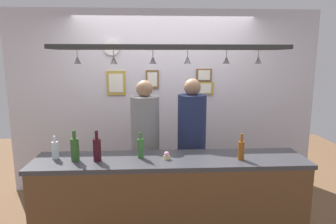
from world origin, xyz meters
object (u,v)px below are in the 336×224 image
Objects in this scene: wall_clock at (112,47)px; picture_frame_crest at (152,79)px; picture_frame_caricature at (116,83)px; picture_frame_lower_pair at (203,88)px; person_left_grey_shirt at (145,136)px; bottle_beer_green_import at (141,148)px; cupcake at (167,156)px; picture_frame_upper_small at (204,75)px; bottle_wine_dark_red at (97,149)px; person_right_navy_shirt at (192,135)px; bottle_soda_clear at (55,150)px; bottle_beer_amber_tall at (241,150)px; bottle_champagne_green at (75,149)px.

picture_frame_crest is at bearing 0.64° from wall_clock.
wall_clock reaches higher than picture_frame_crest.
picture_frame_caricature is 1.55× the size of wall_clock.
picture_frame_caricature is (-1.24, 0.00, 0.08)m from picture_frame_lower_pair.
picture_frame_crest is 0.74m from picture_frame_lower_pair.
person_left_grey_shirt is 5.60× the size of picture_frame_lower_pair.
wall_clock reaches higher than bottle_beer_green_import.
picture_frame_upper_small reaches higher than cupcake.
cupcake is (0.67, 0.01, -0.08)m from bottle_wine_dark_red.
picture_frame_upper_small is at bearing 57.90° from bottle_beer_green_import.
person_left_grey_shirt is 0.99× the size of person_right_navy_shirt.
person_left_grey_shirt reaches higher than cupcake.
person_right_navy_shirt reaches higher than cupcake.
wall_clock reaches higher than bottle_soda_clear.
picture_frame_crest reaches higher than bottle_beer_amber_tall.
bottle_wine_dark_red is 1.53m from picture_frame_caricature.
picture_frame_crest is (-0.13, 1.43, 0.64)m from cupcake.
bottle_beer_green_import is at bearing -74.30° from picture_frame_caricature.
person_right_navy_shirt reaches higher than bottle_soda_clear.
bottle_beer_green_import is 1.52m from picture_frame_caricature.
person_left_grey_shirt is 0.99m from picture_frame_crest.
bottle_beer_green_import is 0.87× the size of bottle_wine_dark_red.
picture_frame_caricature reaches higher than bottle_wine_dark_red.
picture_frame_crest is at bearing 62.21° from bottle_champagne_green.
person_right_navy_shirt is at bearing 0.00° from person_left_grey_shirt.
bottle_beer_amber_tall is 2.28m from wall_clock.
picture_frame_lower_pair is 1.40m from wall_clock.
bottle_wine_dark_red is at bearing -11.41° from bottle_soda_clear.
person_left_grey_shirt reaches higher than bottle_beer_amber_tall.
picture_frame_crest is 1.18× the size of picture_frame_upper_small.
picture_frame_lower_pair is 1.24m from picture_frame_caricature.
bottle_beer_amber_tall is 0.87× the size of bottle_wine_dark_red.
bottle_beer_amber_tall is (0.95, -0.71, 0.04)m from person_left_grey_shirt.
person_right_navy_shirt is 0.74m from cupcake.
bottle_beer_amber_tall is 0.87× the size of bottle_champagne_green.
person_left_grey_shirt reaches higher than bottle_wine_dark_red.
picture_frame_crest is 1.18× the size of wall_clock.
picture_frame_upper_small is (0.60, 1.43, 0.70)m from cupcake.
cupcake is at bearing 0.76° from bottle_wine_dark_red.
person_right_navy_shirt is at bearing -109.36° from picture_frame_upper_small.
bottle_wine_dark_red is at bearing -170.70° from bottle_beer_green_import.
bottle_wine_dark_red is 1.36× the size of wall_clock.
bottle_soda_clear is 1.10m from cupcake.
picture_frame_crest is at bearing 95.27° from cupcake.
wall_clock is (-0.69, 1.43, 1.09)m from cupcake.
picture_frame_caricature reaches higher than picture_frame_lower_pair.
wall_clock is at bearing 107.44° from bottle_beer_green_import.
cupcake is 1.63m from picture_frame_lower_pair.
wall_clock is at bearing -179.72° from picture_frame_upper_small.
picture_frame_caricature is (-0.39, 1.37, 0.53)m from bottle_beer_green_import.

